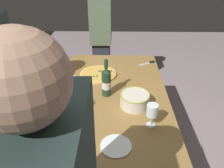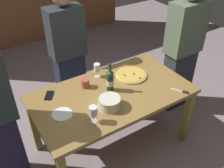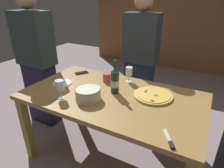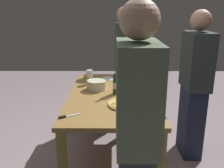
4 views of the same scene
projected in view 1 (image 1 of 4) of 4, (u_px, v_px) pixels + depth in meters
name	position (u px, v px, depth m)	size (l,w,h in m)	color
ground_plane	(112.00, 159.00, 2.20)	(8.00, 8.00, 0.00)	gray
dining_table	(112.00, 104.00, 1.86)	(1.60, 0.90, 0.75)	olive
pizza	(98.00, 74.00, 2.10)	(0.34, 0.34, 0.03)	#E4BB66
serving_bowl	(135.00, 99.00, 1.66)	(0.22, 0.22, 0.10)	beige
wine_bottle	(106.00, 82.00, 1.75)	(0.07, 0.07, 0.31)	#1D3A24
wine_glass_near_pizza	(71.00, 82.00, 1.77)	(0.07, 0.07, 0.16)	white
wine_glass_by_bottle	(152.00, 111.00, 1.44)	(0.07, 0.07, 0.17)	white
cup_amber	(80.00, 103.00, 1.64)	(0.09, 0.09, 0.09)	#A85147
side_plate	(116.00, 146.00, 1.33)	(0.19, 0.19, 0.01)	white
cell_phone	(62.00, 145.00, 1.34)	(0.07, 0.14, 0.01)	black
pizza_knife	(149.00, 63.00, 2.32)	(0.11, 0.17, 0.02)	silver
person_host	(101.00, 38.00, 2.73)	(0.45, 0.24, 1.66)	#2E3138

